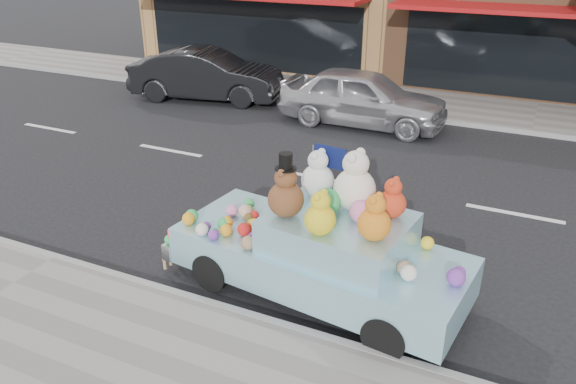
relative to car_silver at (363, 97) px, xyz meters
The scene contains 6 objects.
ground 5.92m from the car_silver, 41.95° to the right, with size 120.00×120.00×0.00m, color black.
far_sidewalk 5.12m from the car_silver, 30.54° to the left, with size 60.00×3.00×0.12m, color gray.
far_kerb 4.55m from the car_silver, 13.84° to the left, with size 60.00×0.12×0.13m, color gray.
car_silver is the anchor object (origin of this frame).
car_dark 5.28m from the car_silver, behind, with size 1.66×4.76×1.57m, color black.
art_car 8.10m from the car_silver, 76.20° to the right, with size 4.66×2.28×2.28m.
Camera 1 is at (0.09, -10.51, 4.98)m, focal length 35.00 mm.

